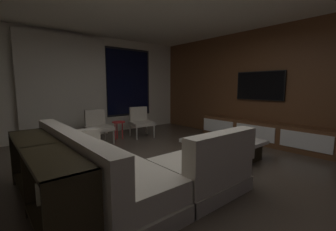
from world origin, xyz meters
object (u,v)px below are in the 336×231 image
at_px(mounted_tv, 260,86).
at_px(book_stack_on_coffee_table, 222,137).
at_px(coffee_table, 223,149).
at_px(console_table_behind_couch, 43,174).
at_px(accent_chair_by_curtain, 98,125).
at_px(side_stool, 118,125).
at_px(sectional_couch, 127,169).
at_px(media_console, 261,133).
at_px(accent_chair_near_window, 141,120).

bearing_deg(mounted_tv, book_stack_on_coffee_table, -171.75).
xyz_separation_m(coffee_table, console_table_behind_couch, (-2.94, 0.13, 0.23)).
bearing_deg(accent_chair_by_curtain, side_stool, -4.85).
height_order(sectional_couch, media_console, sectional_couch).
bearing_deg(mounted_tv, accent_chair_by_curtain, 142.52).
height_order(side_stool, console_table_behind_couch, console_table_behind_couch).
distance_m(accent_chair_near_window, media_console, 3.02).
bearing_deg(accent_chair_by_curtain, mounted_tv, -37.48).
xyz_separation_m(accent_chair_near_window, mounted_tv, (1.93, -2.26, 0.92)).
height_order(sectional_couch, accent_chair_by_curtain, sectional_couch).
relative_size(coffee_table, accent_chair_near_window, 1.49).
distance_m(book_stack_on_coffee_table, console_table_behind_couch, 2.93).
distance_m(accent_chair_near_window, console_table_behind_couch, 3.69).
distance_m(side_stool, mounted_tv, 3.58).
bearing_deg(coffee_table, accent_chair_by_curtain, 116.07).
xyz_separation_m(sectional_couch, media_console, (3.62, 0.10, -0.04)).
bearing_deg(console_table_behind_couch, sectional_couch, -8.11).
bearing_deg(book_stack_on_coffee_table, side_stool, 106.80).
xyz_separation_m(coffee_table, accent_chair_near_window, (-0.15, 2.56, 0.25)).
distance_m(accent_chair_near_window, mounted_tv, 3.11).
distance_m(sectional_couch, media_console, 3.62).
height_order(accent_chair_near_window, media_console, accent_chair_near_window).
bearing_deg(coffee_table, console_table_behind_couch, 177.43).
relative_size(sectional_couch, media_console, 0.81).
xyz_separation_m(side_stool, media_console, (2.37, -2.51, -0.12)).
relative_size(media_console, console_table_behind_couch, 1.48).
xyz_separation_m(coffee_table, mounted_tv, (1.77, 0.30, 1.16)).
relative_size(accent_chair_near_window, side_stool, 1.70).
distance_m(book_stack_on_coffee_table, accent_chair_near_window, 2.53).
relative_size(book_stack_on_coffee_table, media_console, 0.09).
relative_size(coffee_table, console_table_behind_couch, 0.55).
relative_size(accent_chair_near_window, accent_chair_by_curtain, 1.00).
bearing_deg(console_table_behind_couch, media_console, -0.41).
relative_size(side_stool, media_console, 0.15).
height_order(coffee_table, console_table_behind_couch, console_table_behind_couch).
bearing_deg(book_stack_on_coffee_table, mounted_tv, 8.25).
height_order(coffee_table, side_stool, side_stool).
height_order(accent_chair_by_curtain, side_stool, accent_chair_by_curtain).
relative_size(sectional_couch, coffee_table, 2.16).
bearing_deg(accent_chair_near_window, side_stool, 175.67).
height_order(accent_chair_near_window, console_table_behind_couch, accent_chair_near_window).
height_order(book_stack_on_coffee_table, mounted_tv, mounted_tv).
bearing_deg(sectional_couch, media_console, 1.55).
xyz_separation_m(accent_chair_near_window, console_table_behind_couch, (-2.78, -2.43, -0.01)).
relative_size(media_console, mounted_tv, 2.62).
relative_size(sectional_couch, accent_chair_near_window, 3.21).
bearing_deg(side_stool, console_table_behind_couch, -131.07).
distance_m(accent_chair_by_curtain, mounted_tv, 3.98).
relative_size(coffee_table, accent_chair_by_curtain, 1.49).
distance_m(accent_chair_by_curtain, console_table_behind_couch, 3.01).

